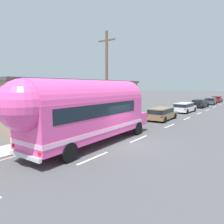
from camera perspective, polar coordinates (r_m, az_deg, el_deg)
name	(u,v)px	position (r m, az deg, el deg)	size (l,w,h in m)	color
ground_plane	(127,144)	(13.77, 4.15, -8.69)	(300.00, 300.00, 0.00)	#4C4C4F
lane_markings	(166,116)	(26.42, 14.59, -1.20)	(3.75, 80.00, 0.01)	silver
sidewalk_slab	(139,118)	(24.49, 7.37, -1.51)	(2.02, 90.00, 0.15)	#ADA89E
roadside_building	(60,100)	(23.66, -14.03, 3.15)	(10.36, 16.96, 4.34)	gray
utility_pole	(107,78)	(18.76, -1.46, 9.22)	(1.80, 0.24, 8.50)	brown
painted_bus	(87,110)	(12.92, -6.99, 0.65)	(2.73, 11.67, 4.12)	#EA4C9E
car_lead	(162,113)	(23.44, 13.48, -0.26)	(2.09, 4.77, 1.37)	olive
car_second	(184,107)	(31.15, 19.24, 1.35)	(2.08, 4.77, 1.37)	white
car_third	(200,103)	(39.23, 22.96, 2.30)	(2.10, 4.72, 1.37)	black
car_fourth	(211,101)	(46.52, 25.40, 2.85)	(2.06, 4.42, 1.37)	#474C51
car_fifth	(217,99)	(53.77, 26.79, 3.22)	(1.97, 4.63, 1.37)	#A5191E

